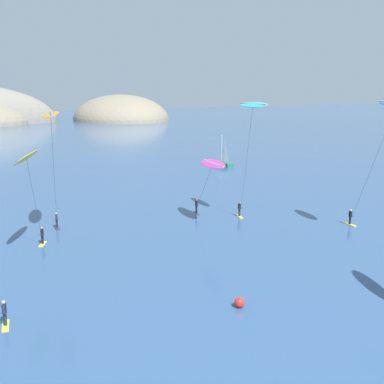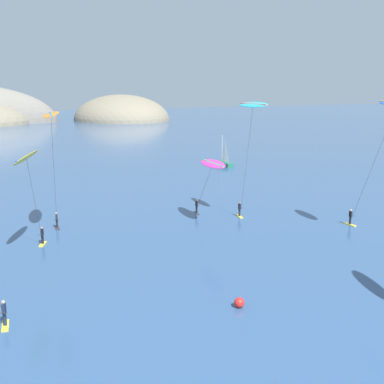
% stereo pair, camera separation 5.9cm
% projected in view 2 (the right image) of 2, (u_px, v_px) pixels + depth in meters
% --- Properties ---
extents(sailboat_near, '(2.11, 5.97, 5.70)m').
position_uv_depth(sailboat_near, '(222.00, 162.00, 89.57)').
color(sailboat_near, '#23664C').
rests_on(sailboat_near, ground).
extents(kitesurfer_magenta, '(2.07, 8.38, 6.89)m').
position_uv_depth(kitesurfer_magenta, '(211.00, 167.00, 50.42)').
color(kitesurfer_magenta, '#2D2D33').
rests_on(kitesurfer_magenta, ground).
extents(kitesurfer_yellow, '(3.56, 6.73, 9.19)m').
position_uv_depth(kitesurfer_yellow, '(28.00, 163.00, 40.17)').
color(kitesurfer_yellow, yellow).
rests_on(kitesurfer_yellow, ground).
extents(kitesurfer_orange, '(2.52, 7.78, 12.23)m').
position_uv_depth(kitesurfer_orange, '(51.00, 122.00, 44.15)').
color(kitesurfer_orange, '#2D2D33').
rests_on(kitesurfer_orange, ground).
extents(kitesurfer_cyan, '(1.31, 5.61, 12.92)m').
position_uv_depth(kitesurfer_cyan, '(252.00, 115.00, 50.17)').
color(kitesurfer_cyan, yellow).
rests_on(kitesurfer_cyan, ground).
extents(marker_buoy, '(0.70, 0.70, 0.70)m').
position_uv_depth(marker_buoy, '(239.00, 303.00, 31.96)').
color(marker_buoy, red).
rests_on(marker_buoy, ground).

